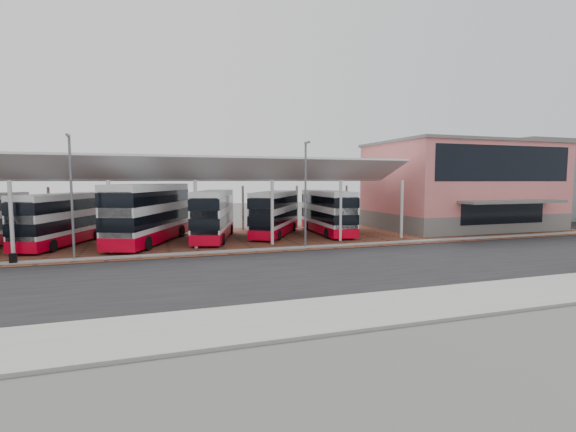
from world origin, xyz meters
name	(u,v)px	position (x,y,z in m)	size (l,w,h in m)	color
ground	(311,266)	(0.00, 0.00, 0.00)	(140.00, 140.00, 0.00)	#474944
road	(318,269)	(0.00, -1.00, 0.01)	(120.00, 14.00, 0.02)	black
forecourt	(279,237)	(2.00, 13.00, 0.03)	(72.00, 16.00, 0.06)	brown
sidewalk	(393,307)	(0.00, -9.00, 0.07)	(120.00, 4.00, 0.14)	gray
north_kerb	(281,249)	(0.00, 6.20, 0.07)	(120.00, 0.80, 0.14)	gray
yellow_line_near	(368,295)	(0.00, -7.00, 0.03)	(120.00, 0.12, 0.01)	#CFB204
yellow_line_far	(365,293)	(0.00, -6.70, 0.03)	(120.00, 0.12, 0.01)	#CFB204
canopy	(188,173)	(-6.00, 13.94, 5.80)	(37.00, 11.63, 7.07)	silver
terminal	(461,185)	(23.00, 13.92, 4.66)	(18.40, 14.40, 9.25)	slate
warehouse	(549,181)	(48.00, 24.00, 5.15)	(30.50, 20.50, 10.25)	slate
lamp_west	(71,193)	(-14.00, 6.27, 4.36)	(0.16, 0.90, 8.07)	slate
lamp_east	(306,191)	(2.00, 6.27, 4.36)	(0.16, 0.90, 8.07)	slate
bus_1	(62,220)	(-15.91, 13.38, 2.10)	(5.63, 10.11, 4.10)	silver
bus_2	(150,214)	(-9.28, 12.51, 2.46)	(7.05, 11.86, 4.84)	silver
bus_3	(214,215)	(-3.99, 12.99, 2.16)	(5.18, 10.51, 4.23)	silver
bus_4	(275,213)	(1.86, 13.92, 2.10)	(7.06, 9.71, 4.10)	silver
bus_5	(327,212)	(6.94, 13.36, 2.11)	(3.10, 10.17, 4.13)	silver
suitcase	(13,259)	(-17.34, 6.00, 0.39)	(0.39, 0.28, 0.66)	black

